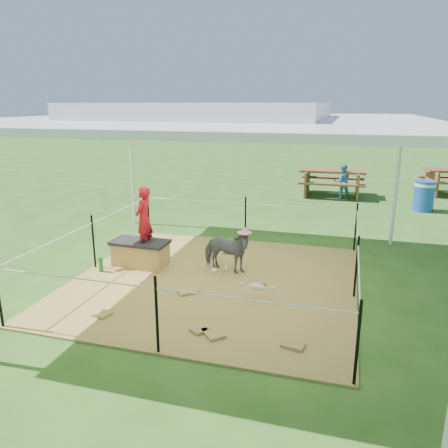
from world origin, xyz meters
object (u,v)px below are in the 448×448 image
(woman, at_px, (144,213))
(picnic_table_near, at_px, (332,183))
(foal, at_px, (257,285))
(distant_person, at_px, (342,182))
(green_bottle, at_px, (101,264))
(trash_barrel, at_px, (424,196))
(straw_bale, at_px, (141,255))
(pony, at_px, (226,251))

(woman, distance_m, picnic_table_near, 8.05)
(picnic_table_near, bearing_deg, foal, -95.60)
(distant_person, bearing_deg, picnic_table_near, -60.47)
(green_bottle, height_order, trash_barrel, trash_barrel)
(picnic_table_near, distance_m, distant_person, 0.46)
(woman, distance_m, distant_person, 7.87)
(foal, xyz_separation_m, trash_barrel, (3.24, 6.86, 0.17))
(straw_bale, xyz_separation_m, foal, (2.32, -0.78, 0.01))
(straw_bale, relative_size, woman, 0.83)
(foal, bearing_deg, distant_person, 96.06)
(green_bottle, bearing_deg, pony, 15.62)
(trash_barrel, distance_m, distant_person, 2.46)
(woman, relative_size, picnic_table_near, 0.56)
(straw_bale, distance_m, trash_barrel, 8.24)
(woman, height_order, foal, woman)
(trash_barrel, bearing_deg, woman, -131.92)
(pony, relative_size, picnic_table_near, 0.45)
(green_bottle, bearing_deg, foal, -6.63)
(trash_barrel, bearing_deg, straw_bale, -132.44)
(green_bottle, bearing_deg, trash_barrel, 46.91)
(foal, xyz_separation_m, picnic_table_near, (0.71, 8.25, 0.17))
(pony, bearing_deg, distant_person, -5.84)
(green_bottle, distance_m, foal, 2.89)
(picnic_table_near, height_order, distant_person, distant_person)
(woman, xyz_separation_m, trash_barrel, (5.46, 6.08, -0.60))
(foal, bearing_deg, woman, 174.03)
(trash_barrel, xyz_separation_m, picnic_table_near, (-2.53, 1.39, 0.00))
(green_bottle, relative_size, trash_barrel, 0.31)
(distant_person, bearing_deg, woman, 49.87)
(pony, distance_m, distant_person, 7.23)
(green_bottle, relative_size, picnic_table_near, 0.13)
(straw_bale, height_order, trash_barrel, trash_barrel)
(green_bottle, distance_m, distant_person, 8.55)
(picnic_table_near, xyz_separation_m, distant_person, (0.32, -0.32, 0.11))
(woman, xyz_separation_m, distant_person, (3.25, 7.15, -0.49))
(distant_person, bearing_deg, straw_bale, 49.21)
(pony, relative_size, trash_barrel, 1.09)
(trash_barrel, bearing_deg, distant_person, 154.16)
(green_bottle, xyz_separation_m, pony, (2.12, 0.59, 0.25))
(straw_bale, xyz_separation_m, trash_barrel, (5.56, 6.08, 0.18))
(straw_bale, bearing_deg, foal, -18.67)
(green_bottle, height_order, foal, foal)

